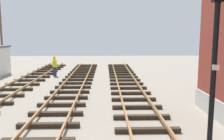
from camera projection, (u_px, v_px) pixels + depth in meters
name	position (u px, v px, depth m)	size (l,w,h in m)	color
signal_mast	(216.00, 36.00, 7.75)	(0.36, 0.40, 5.81)	black
utility_pole_far	(1.00, 25.00, 27.47)	(1.80, 0.24, 9.47)	brown
track_worker_foreground	(55.00, 66.00, 21.62)	(0.40, 0.40, 1.87)	#262D4C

